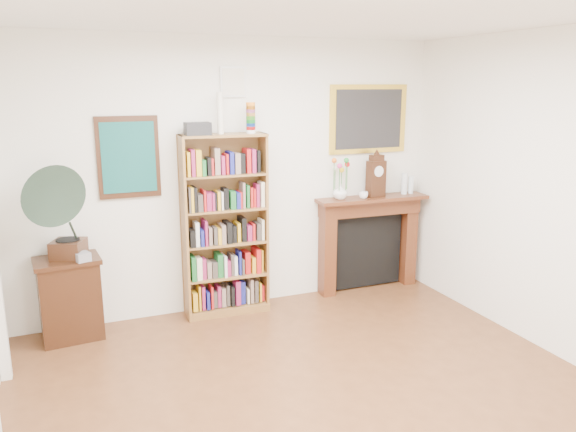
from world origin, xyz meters
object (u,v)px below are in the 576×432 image
at_px(side_cabinet, 70,299).
at_px(cd_stack, 82,257).
at_px(bottle_right, 411,185).
at_px(gramophone, 65,208).
at_px(bookshelf, 225,216).
at_px(flower_vase, 340,192).
at_px(fireplace, 368,235).
at_px(teacup, 364,195).
at_px(bottle_left, 404,184).
at_px(mantel_clock, 376,177).

relative_size(side_cabinet, cd_stack, 6.49).
bearing_deg(bottle_right, side_cabinet, -178.66).
xyz_separation_m(gramophone, bottle_right, (3.72, 0.23, -0.09)).
xyz_separation_m(cd_stack, bottle_right, (3.61, 0.22, 0.38)).
bearing_deg(gramophone, cd_stack, 23.29).
xyz_separation_m(bookshelf, flower_vase, (1.32, 0.04, 0.14)).
bearing_deg(gramophone, fireplace, 26.71).
height_order(cd_stack, teacup, teacup).
distance_m(side_cabinet, bottle_right, 3.84).
distance_m(flower_vase, bottle_left, 0.82).
bearing_deg(cd_stack, mantel_clock, 3.65).
bearing_deg(flower_vase, side_cabinet, -178.08).
relative_size(teacup, bottle_left, 0.41).
distance_m(bookshelf, teacup, 1.58).
height_order(bottle_left, bottle_right, bottle_left).
height_order(side_cabinet, flower_vase, flower_vase).
relative_size(gramophone, cd_stack, 7.42).
distance_m(side_cabinet, flower_vase, 2.95).
distance_m(side_cabinet, teacup, 3.18).
distance_m(gramophone, mantel_clock, 3.25).
height_order(fireplace, cd_stack, fireplace).
xyz_separation_m(bottle_left, bottle_right, (0.09, -0.00, -0.02)).
distance_m(fireplace, mantel_clock, 0.69).
relative_size(mantel_clock, bottle_left, 1.97).
xyz_separation_m(fireplace, mantel_clock, (0.04, -0.07, 0.68)).
bearing_deg(bookshelf, bottle_right, 3.31).
bearing_deg(mantel_clock, cd_stack, 176.19).
bearing_deg(bookshelf, mantel_clock, 2.73).
bearing_deg(cd_stack, teacup, 3.11).
relative_size(side_cabinet, bottle_left, 3.25).
bearing_deg(flower_vase, teacup, -15.83).
bearing_deg(side_cabinet, flower_vase, -3.29).
bearing_deg(teacup, mantel_clock, 12.66).
bearing_deg(bookshelf, bottle_left, 3.46).
bearing_deg(bookshelf, flower_vase, 4.22).
distance_m(fireplace, bottle_right, 0.76).
distance_m(bookshelf, bottle_left, 2.15).
bearing_deg(fireplace, mantel_clock, -60.38).
bearing_deg(side_cabinet, fireplace, -2.89).
height_order(teacup, bottle_right, bottle_right).
bearing_deg(fireplace, side_cabinet, -175.22).
height_order(cd_stack, bottle_right, bottle_right).
xyz_separation_m(cd_stack, teacup, (2.96, 0.16, 0.31)).
bearing_deg(side_cabinet, bottle_left, -3.78).
relative_size(bookshelf, mantel_clock, 4.53).
bearing_deg(mantel_clock, flower_vase, 168.16).
bearing_deg(cd_stack, bottle_right, 3.56).
relative_size(bookshelf, fireplace, 1.63).
bearing_deg(bottle_left, teacup, -173.19).
distance_m(flower_vase, bottle_right, 0.91).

